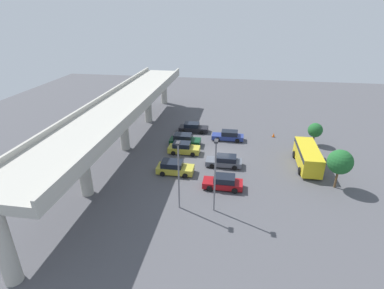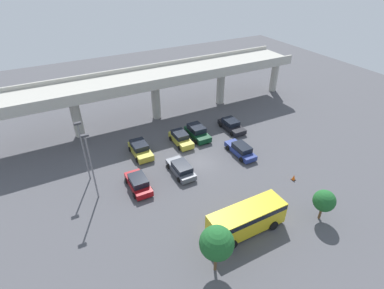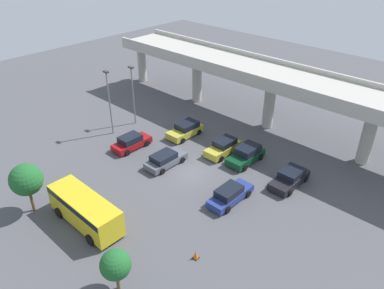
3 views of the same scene
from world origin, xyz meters
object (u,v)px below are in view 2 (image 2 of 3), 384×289
(parked_car_1, at_px, (140,149))
(traffic_cone, at_px, (294,178))
(parked_car_2, at_px, (181,169))
(parked_car_4, at_px, (197,132))
(parked_car_0, at_px, (138,183))
(parked_car_6, at_px, (231,125))
(lamp_post_mid_lot, at_px, (91,162))
(shuttle_bus, at_px, (247,218))
(lamp_post_near_aisle, at_px, (83,147))
(tree_front_left, at_px, (217,243))
(parked_car_3, at_px, (181,138))
(tree_front_right, at_px, (324,201))
(parked_car_5, at_px, (241,150))

(parked_car_1, relative_size, traffic_cone, 6.44)
(parked_car_1, bearing_deg, parked_car_2, 25.61)
(parked_car_4, bearing_deg, parked_car_0, -59.43)
(parked_car_6, bearing_deg, parked_car_2, -62.19)
(parked_car_6, distance_m, lamp_post_mid_lot, 21.70)
(parked_car_1, distance_m, shuttle_bus, 17.06)
(lamp_post_near_aisle, bearing_deg, shuttle_bus, -52.13)
(tree_front_left, bearing_deg, parked_car_0, 99.54)
(parked_car_2, xyz_separation_m, parked_car_3, (2.87, 5.93, 0.07))
(parked_car_6, xyz_separation_m, tree_front_left, (-14.25, -18.57, 2.56))
(parked_car_0, relative_size, tree_front_right, 1.33)
(parked_car_5, xyz_separation_m, shuttle_bus, (-6.92, -10.39, 0.83))
(lamp_post_mid_lot, xyz_separation_m, tree_front_right, (18.39, -13.22, -2.26))
(parked_car_3, bearing_deg, lamp_post_near_aisle, -81.38)
(parked_car_6, bearing_deg, parked_car_4, -94.84)
(parked_car_1, height_order, shuttle_bus, shuttle_bus)
(parked_car_2, relative_size, traffic_cone, 6.58)
(parked_car_2, distance_m, traffic_cone, 12.96)
(parked_car_3, distance_m, parked_car_4, 2.78)
(parked_car_2, height_order, traffic_cone, parked_car_2)
(shuttle_bus, bearing_deg, parked_car_5, 56.34)
(shuttle_bus, height_order, tree_front_left, tree_front_left)
(parked_car_0, bearing_deg, shuttle_bus, -146.37)
(lamp_post_mid_lot, distance_m, tree_front_left, 14.76)
(parked_car_2, distance_m, parked_car_3, 6.58)
(parked_car_4, relative_size, lamp_post_near_aisle, 0.62)
(parked_car_5, height_order, lamp_post_mid_lot, lamp_post_mid_lot)
(parked_car_3, height_order, traffic_cone, parked_car_3)
(parked_car_2, relative_size, tree_front_left, 0.99)
(parked_car_1, bearing_deg, tree_front_left, -0.97)
(tree_front_left, bearing_deg, parked_car_1, 89.03)
(parked_car_3, xyz_separation_m, lamp_post_near_aisle, (-12.58, -1.91, 3.60))
(parked_car_0, height_order, tree_front_right, tree_front_right)
(lamp_post_near_aisle, bearing_deg, parked_car_2, -22.50)
(tree_front_right, height_order, traffic_cone, tree_front_right)
(parked_car_5, bearing_deg, parked_car_3, 43.08)
(lamp_post_mid_lot, bearing_deg, tree_front_left, -64.11)
(parked_car_2, bearing_deg, tree_front_right, -145.37)
(parked_car_4, relative_size, parked_car_6, 0.96)
(parked_car_3, xyz_separation_m, parked_car_5, (5.61, -6.00, -0.05))
(parked_car_4, height_order, shuttle_bus, shuttle_bus)
(tree_front_left, bearing_deg, parked_car_3, 72.03)
(lamp_post_mid_lot, bearing_deg, tree_front_right, -35.70)
(parked_car_3, relative_size, shuttle_bus, 0.59)
(parked_car_0, height_order, parked_car_6, parked_car_0)
(parked_car_3, relative_size, tree_front_right, 1.30)
(shuttle_bus, bearing_deg, tree_front_right, -17.32)
(parked_car_2, bearing_deg, parked_car_5, -90.49)
(shuttle_bus, relative_size, lamp_post_near_aisle, 1.02)
(parked_car_2, relative_size, parked_car_3, 1.05)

